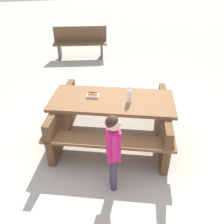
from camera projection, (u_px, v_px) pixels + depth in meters
ground_plane at (112, 139)px, 3.87m from camera, size 30.00×30.00×0.00m
picnic_table at (112, 116)px, 3.62m from camera, size 2.16×1.91×0.75m
soda_bottle at (129, 95)px, 3.33m from camera, size 0.07×0.07×0.24m
hotdog_tray at (93, 95)px, 3.50m from camera, size 0.21×0.16×0.08m
child_in_coat at (113, 145)px, 2.70m from camera, size 0.17×0.27×1.09m
park_bench_near at (80, 42)px, 6.75m from camera, size 1.55×0.64×0.85m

